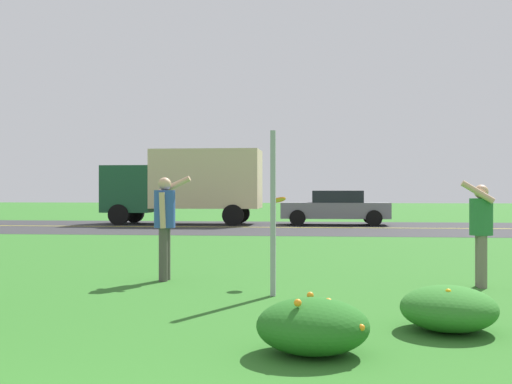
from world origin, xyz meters
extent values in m
plane|color=#2D6B23|center=(0.00, 11.24, 0.00)|extent=(120.00, 120.00, 0.00)
cube|color=#2D2D30|center=(0.00, 22.48, 0.00)|extent=(120.00, 9.26, 0.01)
cube|color=yellow|center=(0.00, 22.48, 0.01)|extent=(120.00, 0.16, 0.00)
ellipsoid|color=#23661E|center=(1.47, 3.61, 0.25)|extent=(1.01, 0.92, 0.50)
sphere|color=orange|center=(1.32, 3.62, 0.30)|extent=(0.07, 0.07, 0.07)
sphere|color=orange|center=(1.45, 3.84, 0.48)|extent=(0.06, 0.06, 0.06)
sphere|color=orange|center=(1.89, 3.37, 0.29)|extent=(0.06, 0.06, 0.06)
sphere|color=orange|center=(1.61, 3.65, 0.46)|extent=(0.07, 0.07, 0.07)
sphere|color=orange|center=(1.35, 3.37, 0.49)|extent=(0.07, 0.07, 0.07)
ellipsoid|color=#2D7526|center=(2.86, 4.67, 0.23)|extent=(0.99, 1.03, 0.46)
sphere|color=yellow|center=(2.78, 4.77, 0.32)|extent=(0.07, 0.07, 0.07)
sphere|color=yellow|center=(3.03, 4.65, 0.31)|extent=(0.09, 0.09, 0.09)
sphere|color=yellow|center=(2.82, 4.47, 0.44)|extent=(0.06, 0.06, 0.06)
sphere|color=yellow|center=(2.88, 4.41, 0.33)|extent=(0.06, 0.06, 0.06)
cube|color=#93969B|center=(0.89, 6.62, 1.14)|extent=(0.07, 0.10, 2.28)
cylinder|color=#2D4C9E|center=(-0.95, 7.89, 1.16)|extent=(0.34, 0.34, 0.60)
sphere|color=tan|center=(-0.95, 7.89, 1.56)|extent=(0.21, 0.21, 0.21)
cylinder|color=#4C4742|center=(-0.95, 7.98, 0.43)|extent=(0.14, 0.14, 0.85)
cylinder|color=#4C4742|center=(-0.96, 7.81, 0.43)|extent=(0.14, 0.14, 0.85)
cylinder|color=tan|center=(-0.84, 8.09, 1.54)|extent=(0.56, 0.11, 0.32)
cylinder|color=tan|center=(-0.94, 7.70, 1.14)|extent=(0.11, 0.09, 0.57)
cylinder|color=#287038|center=(3.95, 7.70, 1.06)|extent=(0.34, 0.34, 0.55)
sphere|color=tan|center=(3.95, 7.70, 1.43)|extent=(0.21, 0.21, 0.21)
cylinder|color=#726B5B|center=(3.94, 7.62, 0.39)|extent=(0.14, 0.14, 0.78)
cylinder|color=#726B5B|center=(3.95, 7.79, 0.39)|extent=(0.14, 0.14, 0.78)
cylinder|color=tan|center=(3.85, 7.51, 1.43)|extent=(0.49, 0.11, 0.35)
cylinder|color=tan|center=(3.93, 7.90, 1.04)|extent=(0.11, 0.09, 0.52)
cylinder|color=orange|center=(0.88, 7.92, 1.31)|extent=(0.25, 0.24, 0.12)
torus|color=orange|center=(0.88, 7.92, 1.30)|extent=(0.25, 0.24, 0.13)
cube|color=slate|center=(2.17, 24.56, 0.62)|extent=(4.50, 1.82, 0.66)
cube|color=black|center=(2.27, 24.56, 1.19)|extent=(2.10, 1.64, 0.52)
cylinder|color=black|center=(0.62, 23.67, 0.33)|extent=(0.66, 0.22, 0.66)
cylinder|color=black|center=(0.62, 25.45, 0.33)|extent=(0.66, 0.22, 0.66)
cylinder|color=black|center=(3.72, 23.67, 0.33)|extent=(0.66, 0.22, 0.66)
cylinder|color=black|center=(3.72, 25.45, 0.33)|extent=(0.66, 0.22, 0.66)
cube|color=#194C2D|center=(-6.67, 24.56, 1.52)|extent=(2.10, 2.30, 2.00)
cube|color=#CCBC8C|center=(-3.32, 24.56, 1.95)|extent=(4.60, 2.30, 2.50)
cylinder|color=black|center=(-6.87, 23.46, 0.44)|extent=(0.88, 0.26, 0.88)
cylinder|color=black|center=(-6.87, 25.66, 0.44)|extent=(0.88, 0.26, 0.88)
cylinder|color=black|center=(-2.03, 23.46, 0.44)|extent=(0.88, 0.26, 0.88)
cylinder|color=black|center=(-2.03, 25.66, 0.44)|extent=(0.88, 0.26, 0.88)
camera|label=1|loc=(1.54, -1.94, 1.45)|focal=43.76mm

